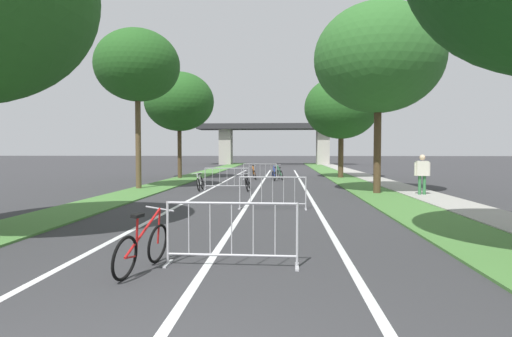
% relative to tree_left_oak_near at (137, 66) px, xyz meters
% --- Properties ---
extents(grass_verge_left, '(2.02, 66.19, 0.05)m').
position_rel_tree_left_oak_near_xyz_m(grass_verge_left, '(0.57, 9.57, -5.96)').
color(grass_verge_left, '#477A38').
rests_on(grass_verge_left, ground).
extents(grass_verge_right, '(2.02, 66.19, 0.05)m').
position_rel_tree_left_oak_near_xyz_m(grass_verge_right, '(11.05, 9.57, -5.96)').
color(grass_verge_right, '#477A38').
rests_on(grass_verge_right, ground).
extents(sidewalk_path_right, '(1.69, 66.19, 0.08)m').
position_rel_tree_left_oak_near_xyz_m(sidewalk_path_right, '(12.90, 9.57, -5.95)').
color(sidewalk_path_right, '#9E9B93').
rests_on(sidewalk_path_right, ground).
extents(lane_stripe_center, '(0.14, 38.29, 0.01)m').
position_rel_tree_left_oak_near_xyz_m(lane_stripe_center, '(5.81, 1.64, -5.98)').
color(lane_stripe_center, silver).
rests_on(lane_stripe_center, ground).
extents(lane_stripe_right_lane, '(0.14, 38.29, 0.01)m').
position_rel_tree_left_oak_near_xyz_m(lane_stripe_right_lane, '(8.14, 1.64, -5.98)').
color(lane_stripe_right_lane, silver).
rests_on(lane_stripe_right_lane, ground).
extents(lane_stripe_left_lane, '(0.14, 38.29, 0.01)m').
position_rel_tree_left_oak_near_xyz_m(lane_stripe_left_lane, '(3.48, 1.64, -5.98)').
color(lane_stripe_left_lane, silver).
rests_on(lane_stripe_left_lane, ground).
extents(overpass_bridge, '(20.42, 4.23, 5.47)m').
position_rel_tree_left_oak_near_xyz_m(overpass_bridge, '(5.81, 37.20, -1.90)').
color(overpass_bridge, '#2D2D30').
rests_on(overpass_bridge, ground).
extents(tree_left_oak_near, '(4.08, 4.08, 7.74)m').
position_rel_tree_left_oak_near_xyz_m(tree_left_oak_near, '(0.00, 0.00, 0.00)').
color(tree_left_oak_near, brown).
rests_on(tree_left_oak_near, ground).
extents(tree_left_maple_mid, '(4.65, 4.65, 7.16)m').
position_rel_tree_left_oak_near_xyz_m(tree_left_maple_mid, '(0.07, 8.02, -0.82)').
color(tree_left_maple_mid, '#4C3823').
rests_on(tree_left_maple_mid, ground).
extents(tree_right_oak_mid, '(5.50, 5.50, 8.19)m').
position_rel_tree_left_oak_near_xyz_m(tree_right_oak_mid, '(11.11, -1.62, -0.15)').
color(tree_right_oak_mid, '#4C3823').
rests_on(tree_right_oak_mid, ground).
extents(tree_right_cypress_far, '(5.00, 5.00, 6.94)m').
position_rel_tree_left_oak_near_xyz_m(tree_right_cypress_far, '(10.99, 9.11, -1.18)').
color(tree_right_cypress_far, '#4C3823').
rests_on(tree_right_cypress_far, ground).
extents(crowd_barrier_nearest, '(2.19, 0.49, 1.05)m').
position_rel_tree_left_oak_near_xyz_m(crowd_barrier_nearest, '(6.21, -13.52, -5.47)').
color(crowd_barrier_nearest, '#ADADB2').
rests_on(crowd_barrier_nearest, ground).
extents(crowd_barrier_second, '(2.19, 0.48, 1.05)m').
position_rel_tree_left_oak_near_xyz_m(crowd_barrier_second, '(6.71, -6.72, -5.47)').
color(crowd_barrier_second, '#ADADB2').
rests_on(crowd_barrier_second, ground).
extents(crowd_barrier_third, '(2.21, 0.57, 1.05)m').
position_rel_tree_left_oak_near_xyz_m(crowd_barrier_third, '(4.34, 0.07, -5.47)').
color(crowd_barrier_third, '#ADADB2').
rests_on(crowd_barrier_third, ground).
extents(crowd_barrier_fourth, '(2.20, 0.53, 1.05)m').
position_rel_tree_left_oak_near_xyz_m(crowd_barrier_fourth, '(5.57, 6.87, -5.47)').
color(crowd_barrier_fourth, '#ADADB2').
rests_on(crowd_barrier_fourth, ground).
extents(bicycle_green_0, '(0.69, 1.70, 0.99)m').
position_rel_tree_left_oak_near_xyz_m(bicycle_green_0, '(6.84, 7.21, -5.62)').
color(bicycle_green_0, black).
rests_on(bicycle_green_0, ground).
extents(bicycle_orange_1, '(0.57, 1.60, 0.94)m').
position_rel_tree_left_oak_near_xyz_m(bicycle_orange_1, '(5.16, 7.41, -5.62)').
color(bicycle_orange_1, black).
rests_on(bicycle_orange_1, ground).
extents(bicycle_blue_2, '(0.45, 1.68, 0.95)m').
position_rel_tree_left_oak_near_xyz_m(bicycle_blue_2, '(6.47, 6.41, -5.64)').
color(bicycle_blue_2, black).
rests_on(bicycle_blue_2, ground).
extents(bicycle_black_3, '(0.49, 1.59, 0.87)m').
position_rel_tree_left_oak_near_xyz_m(bicycle_black_3, '(5.39, -0.46, -5.64)').
color(bicycle_black_3, black).
rests_on(bicycle_black_3, ground).
extents(bicycle_white_4, '(0.49, 1.67, 0.88)m').
position_rel_tree_left_oak_near_xyz_m(bicycle_white_4, '(3.11, -0.41, -5.64)').
color(bicycle_white_4, black).
rests_on(bicycle_white_4, ground).
extents(bicycle_red_5, '(0.62, 1.66, 0.96)m').
position_rel_tree_left_oak_near_xyz_m(bicycle_red_5, '(4.86, -13.90, -5.62)').
color(bicycle_red_5, black).
rests_on(bicycle_red_5, ground).
extents(pedestrian_with_backpack, '(0.62, 0.33, 1.72)m').
position_rel_tree_left_oak_near_xyz_m(pedestrian_with_backpack, '(12.74, -2.52, -4.94)').
color(pedestrian_with_backpack, '#33723F').
rests_on(pedestrian_with_backpack, ground).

